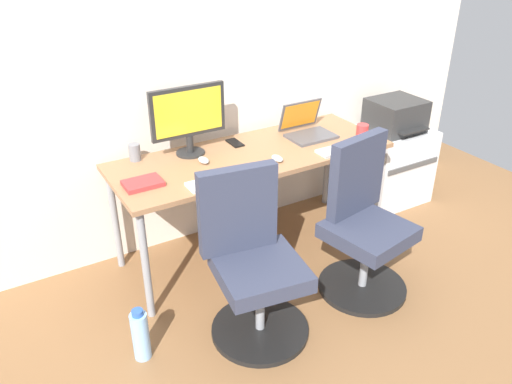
{
  "coord_description": "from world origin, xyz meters",
  "views": [
    {
      "loc": [
        -1.48,
        -2.56,
        2.04
      ],
      "look_at": [
        0.0,
        -0.05,
        0.47
      ],
      "focal_mm": 36.03,
      "sensor_mm": 36.0,
      "label": 1
    }
  ],
  "objects_px": {
    "desktop_monitor": "(188,116)",
    "side_cabinet": "(389,165)",
    "printer": "(396,115)",
    "office_chair_right": "(363,225)",
    "coffee_mug": "(362,131)",
    "water_bottle_on_floor": "(141,335)",
    "office_chair_left": "(253,264)",
    "open_laptop": "(307,127)"
  },
  "relations": [
    {
      "from": "office_chair_left",
      "to": "water_bottle_on_floor",
      "type": "bearing_deg",
      "value": 171.37
    },
    {
      "from": "printer",
      "to": "coffee_mug",
      "type": "bearing_deg",
      "value": -156.21
    },
    {
      "from": "side_cabinet",
      "to": "water_bottle_on_floor",
      "type": "xyz_separation_m",
      "value": [
        -2.3,
        -0.65,
        -0.15
      ]
    },
    {
      "from": "office_chair_left",
      "to": "coffee_mug",
      "type": "relative_size",
      "value": 10.22
    },
    {
      "from": "office_chair_left",
      "to": "open_laptop",
      "type": "height_order",
      "value": "open_laptop"
    },
    {
      "from": "side_cabinet",
      "to": "office_chair_left",
      "type": "bearing_deg",
      "value": -156.22
    },
    {
      "from": "printer",
      "to": "water_bottle_on_floor",
      "type": "xyz_separation_m",
      "value": [
        -2.3,
        -0.65,
        -0.56
      ]
    },
    {
      "from": "desktop_monitor",
      "to": "side_cabinet",
      "type": "bearing_deg",
      "value": -3.44
    },
    {
      "from": "office_chair_right",
      "to": "side_cabinet",
      "type": "xyz_separation_m",
      "value": [
        0.93,
        0.75,
        -0.13
      ]
    },
    {
      "from": "office_chair_right",
      "to": "side_cabinet",
      "type": "distance_m",
      "value": 1.2
    },
    {
      "from": "side_cabinet",
      "to": "desktop_monitor",
      "type": "distance_m",
      "value": 1.79
    },
    {
      "from": "water_bottle_on_floor",
      "to": "side_cabinet",
      "type": "bearing_deg",
      "value": 15.81
    },
    {
      "from": "water_bottle_on_floor",
      "to": "desktop_monitor",
      "type": "relative_size",
      "value": 0.65
    },
    {
      "from": "water_bottle_on_floor",
      "to": "open_laptop",
      "type": "distance_m",
      "value": 1.72
    },
    {
      "from": "office_chair_right",
      "to": "desktop_monitor",
      "type": "height_order",
      "value": "desktop_monitor"
    },
    {
      "from": "side_cabinet",
      "to": "desktop_monitor",
      "type": "xyz_separation_m",
      "value": [
        -1.65,
        0.1,
        0.68
      ]
    },
    {
      "from": "side_cabinet",
      "to": "printer",
      "type": "distance_m",
      "value": 0.42
    },
    {
      "from": "side_cabinet",
      "to": "printer",
      "type": "relative_size",
      "value": 1.48
    },
    {
      "from": "office_chair_left",
      "to": "coffee_mug",
      "type": "distance_m",
      "value": 1.3
    },
    {
      "from": "side_cabinet",
      "to": "desktop_monitor",
      "type": "height_order",
      "value": "desktop_monitor"
    },
    {
      "from": "printer",
      "to": "open_laptop",
      "type": "bearing_deg",
      "value": -179.22
    },
    {
      "from": "printer",
      "to": "open_laptop",
      "type": "xyz_separation_m",
      "value": [
        -0.84,
        -0.01,
        0.07
      ]
    },
    {
      "from": "office_chair_right",
      "to": "desktop_monitor",
      "type": "xyz_separation_m",
      "value": [
        -0.72,
        0.84,
        0.55
      ]
    },
    {
      "from": "printer",
      "to": "desktop_monitor",
      "type": "xyz_separation_m",
      "value": [
        -1.65,
        0.1,
        0.27
      ]
    },
    {
      "from": "office_chair_left",
      "to": "side_cabinet",
      "type": "relative_size",
      "value": 1.59
    },
    {
      "from": "office_chair_left",
      "to": "printer",
      "type": "relative_size",
      "value": 2.35
    },
    {
      "from": "printer",
      "to": "coffee_mug",
      "type": "relative_size",
      "value": 4.35
    },
    {
      "from": "office_chair_left",
      "to": "desktop_monitor",
      "type": "bearing_deg",
      "value": 87.1
    },
    {
      "from": "water_bottle_on_floor",
      "to": "printer",
      "type": "bearing_deg",
      "value": 15.79
    },
    {
      "from": "desktop_monitor",
      "to": "open_laptop",
      "type": "height_order",
      "value": "desktop_monitor"
    },
    {
      "from": "office_chair_left",
      "to": "open_laptop",
      "type": "distance_m",
      "value": 1.18
    },
    {
      "from": "side_cabinet",
      "to": "water_bottle_on_floor",
      "type": "distance_m",
      "value": 2.4
    },
    {
      "from": "water_bottle_on_floor",
      "to": "open_laptop",
      "type": "relative_size",
      "value": 1.0
    },
    {
      "from": "office_chair_right",
      "to": "coffee_mug",
      "type": "height_order",
      "value": "office_chair_right"
    },
    {
      "from": "office_chair_left",
      "to": "water_bottle_on_floor",
      "type": "distance_m",
      "value": 0.68
    },
    {
      "from": "desktop_monitor",
      "to": "water_bottle_on_floor",
      "type": "bearing_deg",
      "value": -131.1
    },
    {
      "from": "printer",
      "to": "coffee_mug",
      "type": "height_order",
      "value": "printer"
    },
    {
      "from": "water_bottle_on_floor",
      "to": "office_chair_left",
      "type": "bearing_deg",
      "value": -8.63
    },
    {
      "from": "office_chair_right",
      "to": "desktop_monitor",
      "type": "relative_size",
      "value": 1.96
    },
    {
      "from": "office_chair_right",
      "to": "office_chair_left",
      "type": "bearing_deg",
      "value": 179.97
    },
    {
      "from": "open_laptop",
      "to": "side_cabinet",
      "type": "bearing_deg",
      "value": 0.84
    },
    {
      "from": "office_chair_left",
      "to": "side_cabinet",
      "type": "xyz_separation_m",
      "value": [
        1.69,
        0.75,
        -0.13
      ]
    }
  ]
}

